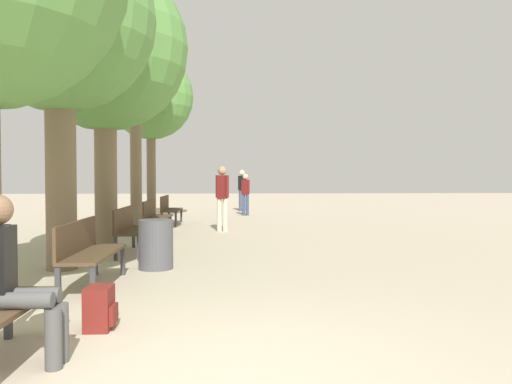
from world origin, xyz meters
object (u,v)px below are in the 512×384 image
Objects in this scene: bench_row_1 at (87,248)px; tree_row_3 at (135,76)px; tree_row_1 at (59,19)px; tree_row_4 at (151,98)px; pedestrian_far at (245,192)px; tree_row_2 at (105,49)px; bench_row_2 at (131,226)px; bench_row_4 at (169,208)px; bench_row_3 at (154,215)px; backpack at (100,308)px; trash_bin at (156,244)px; pedestrian_mid at (222,194)px; pedestrian_near at (242,188)px; person_seated at (14,275)px.

bench_row_1 is 0.31× the size of tree_row_3.
tree_row_1 is at bearing 120.25° from bench_row_1.
tree_row_4 reaches higher than pedestrian_far.
tree_row_2 reaches higher than bench_row_1.
pedestrian_far is (2.45, 9.21, 0.38)m from bench_row_2.
bench_row_4 is 1.07× the size of pedestrian_far.
backpack is at bearing -85.16° from bench_row_3.
backpack is at bearing -81.40° from tree_row_3.
tree_row_4 is at bearing 99.43° from trash_bin.
bench_row_3 is 0.31× the size of tree_row_3.
tree_row_1 is 13.19× the size of backpack.
pedestrian_mid is (2.44, -3.58, -3.09)m from tree_row_4.
pedestrian_near is at bearing 74.82° from bench_row_3.
pedestrian_mid is (2.44, 5.28, -2.91)m from tree_row_1.
bench_row_3 is 4.58m from trash_bin.
tree_row_2 reaches higher than pedestrian_far.
pedestrian_near reaches higher than backpack.
trash_bin is at bearing 60.94° from bench_row_1.
person_seated is 1.70× the size of trash_bin.
bench_row_1 is 0.97× the size of pedestrian_mid.
pedestrian_near is at bearing 82.87° from trash_bin.
tree_row_2 is 1.08× the size of tree_row_3.
tree_row_3 is at bearing 114.28° from bench_row_3.
bench_row_3 is 0.31× the size of tree_row_1.
person_seated reaches higher than backpack.
trash_bin is (-0.96, -5.31, -0.61)m from pedestrian_mid.
tree_row_4 is 4.16× the size of person_seated.
tree_row_3 is (-0.77, -1.20, 3.77)m from bench_row_4.
person_seated is at bearing -98.44° from pedestrian_far.
bench_row_3 is 1.91m from pedestrian_mid.
bench_row_1 is 8.43m from tree_row_3.
bench_row_1 is 2.00m from backpack.
tree_row_2 is at bearing 100.54° from bench_row_1.
tree_row_4 is (-0.77, 10.17, 3.58)m from bench_row_1.
tree_row_2 is 4.94m from trash_bin.
bench_row_4 is 6.32m from pedestrian_near.
tree_row_3 is (-0.77, 1.70, 3.77)m from bench_row_3.
pedestrian_mid is at bearing -51.63° from bench_row_4.
tree_row_2 is (0.00, 2.80, 0.25)m from tree_row_1.
tree_row_2 is at bearing -90.00° from tree_row_4.
pedestrian_mid is (2.44, -0.91, -3.29)m from tree_row_3.
tree_row_1 is 5.09m from backpack.
tree_row_3 is at bearing -124.84° from pedestrian_far.
pedestrian_mid reaches higher than trash_bin.
bench_row_1 is at bearing -90.00° from bench_row_3.
person_seated is (1.00, -10.27, -3.58)m from tree_row_3.
pedestrian_far is (0.08, -2.43, -0.10)m from pedestrian_near.
bench_row_2 is at bearing -104.87° from pedestrian_far.
person_seated reaches higher than bench_row_3.
pedestrian_mid is (1.67, 3.69, 0.48)m from bench_row_2.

